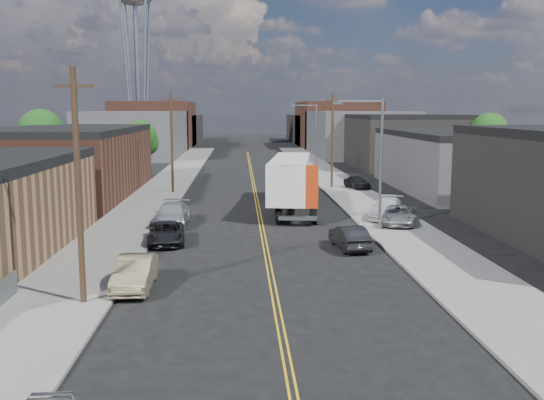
{
  "coord_description": "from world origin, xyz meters",
  "views": [
    {
      "loc": [
        -1.51,
        -15.25,
        8.23
      ],
      "look_at": [
        0.54,
        23.18,
        2.5
      ],
      "focal_mm": 40.0,
      "sensor_mm": 36.0,
      "label": 1
    }
  ],
  "objects": [
    {
      "name": "ground",
      "position": [
        0.0,
        60.0,
        0.0
      ],
      "size": [
        260.0,
        260.0,
        0.0
      ],
      "primitive_type": "plane",
      "color": "black",
      "rests_on": "ground"
    },
    {
      "name": "centerline",
      "position": [
        0.0,
        45.0,
        0.01
      ],
      "size": [
        0.32,
        120.0,
        0.01
      ],
      "primitive_type": "cube",
      "color": "gold",
      "rests_on": "ground"
    },
    {
      "name": "sidewalk_left",
      "position": [
        -9.5,
        45.0,
        0.07
      ],
      "size": [
        5.0,
        140.0,
        0.15
      ],
      "primitive_type": "cube",
      "color": "slate",
      "rests_on": "ground"
    },
    {
      "name": "sidewalk_right",
      "position": [
        9.5,
        45.0,
        0.07
      ],
      "size": [
        5.0,
        140.0,
        0.15
      ],
      "primitive_type": "cube",
      "color": "slate",
      "rests_on": "ground"
    },
    {
      "name": "warehouse_brown",
      "position": [
        -18.0,
        44.0,
        3.3
      ],
      "size": [
        12.0,
        26.0,
        6.6
      ],
      "color": "#502B20",
      "rests_on": "ground"
    },
    {
      "name": "industrial_right_b",
      "position": [
        22.0,
        46.0,
        3.05
      ],
      "size": [
        14.0,
        24.0,
        6.1
      ],
      "color": "#38383B",
      "rests_on": "ground"
    },
    {
      "name": "industrial_right_c",
      "position": [
        22.0,
        72.0,
        3.8
      ],
      "size": [
        14.0,
        22.0,
        7.6
      ],
      "color": "black",
      "rests_on": "ground"
    },
    {
      "name": "skyline_left_a",
      "position": [
        -20.0,
        95.0,
        4.0
      ],
      "size": [
        16.0,
        30.0,
        8.0
      ],
      "primitive_type": "cube",
      "color": "#38383B",
      "rests_on": "ground"
    },
    {
      "name": "skyline_right_a",
      "position": [
        20.0,
        95.0,
        4.0
      ],
      "size": [
        16.0,
        30.0,
        8.0
      ],
      "primitive_type": "cube",
      "color": "#38383B",
      "rests_on": "ground"
    },
    {
      "name": "skyline_left_b",
      "position": [
        -20.0,
        120.0,
        5.0
      ],
      "size": [
        16.0,
        26.0,
        10.0
      ],
      "primitive_type": "cube",
      "color": "#502B20",
      "rests_on": "ground"
    },
    {
      "name": "skyline_right_b",
      "position": [
        20.0,
        120.0,
        5.0
      ],
      "size": [
        16.0,
        26.0,
        10.0
      ],
      "primitive_type": "cube",
      "color": "#502B20",
      "rests_on": "ground"
    },
    {
      "name": "skyline_left_c",
      "position": [
        -20.0,
        140.0,
        3.5
      ],
      "size": [
        16.0,
        40.0,
        7.0
      ],
      "primitive_type": "cube",
      "color": "black",
      "rests_on": "ground"
    },
    {
      "name": "skyline_right_c",
      "position": [
        20.0,
        140.0,
        3.5
      ],
      "size": [
        16.0,
        40.0,
        7.0
      ],
      "primitive_type": "cube",
      "color": "black",
      "rests_on": "ground"
    },
    {
      "name": "streetlight_near",
      "position": [
        7.6,
        25.0,
        5.33
      ],
      "size": [
        3.39,
        0.25,
        9.0
      ],
      "color": "gray",
      "rests_on": "ground"
    },
    {
      "name": "streetlight_far",
      "position": [
        7.6,
        60.0,
        5.33
      ],
      "size": [
        3.39,
        0.25,
        9.0
      ],
      "color": "gray",
      "rests_on": "ground"
    },
    {
      "name": "utility_pole_left_near",
      "position": [
        -8.2,
        10.0,
        5.14
      ],
      "size": [
        1.6,
        0.26,
        10.0
      ],
      "color": "black",
      "rests_on": "ground"
    },
    {
      "name": "utility_pole_left_far",
      "position": [
        -8.2,
        45.0,
        5.14
      ],
      "size": [
        1.6,
        0.26,
        10.0
      ],
      "color": "black",
      "rests_on": "ground"
    },
    {
      "name": "utility_pole_right",
      "position": [
        8.2,
        48.0,
        5.14
      ],
      "size": [
        1.6,
        0.26,
        10.0
      ],
      "color": "black",
      "rests_on": "ground"
    },
    {
      "name": "tree_left_mid",
      "position": [
        -23.94,
        55.0,
        5.48
      ],
      "size": [
        5.1,
        5.04,
        8.37
      ],
      "color": "black",
      "rests_on": "ground"
    },
    {
      "name": "tree_left_far",
      "position": [
        -13.94,
        62.0,
        4.57
      ],
      "size": [
        4.35,
        4.2,
        6.97
      ],
      "color": "black",
      "rests_on": "ground"
    },
    {
      "name": "tree_right_far",
      "position": [
        30.06,
        60.0,
        5.18
      ],
      "size": [
        4.85,
        4.76,
        7.91
      ],
      "color": "black",
      "rests_on": "ground"
    },
    {
      "name": "semi_truck",
      "position": [
        2.59,
        35.31,
        2.5
      ],
      "size": [
        4.6,
        17.07,
        4.39
      ],
      "rotation": [
        0.0,
        0.0,
        -0.14
      ],
      "color": "silver",
      "rests_on": "ground"
    },
    {
      "name": "car_left_b",
      "position": [
        -6.4,
        12.24,
        0.76
      ],
      "size": [
        1.64,
        4.63,
        1.52
      ],
      "primitive_type": "imported",
      "rotation": [
        0.0,
        0.0,
        0.01
      ],
      "color": "#796B4F",
      "rests_on": "ground"
    },
    {
      "name": "car_left_c",
      "position": [
        -6.12,
        21.93,
        0.66
      ],
      "size": [
        2.68,
        4.98,
        1.33
      ],
      "primitive_type": "imported",
      "rotation": [
        0.0,
        0.0,
        0.1
      ],
      "color": "black",
      "rests_on": "ground"
    },
    {
      "name": "car_left_d",
      "position": [
        -6.4,
        27.77,
        0.81
      ],
      "size": [
        2.44,
        5.65,
        1.62
      ],
      "primitive_type": "imported",
      "rotation": [
        0.0,
        0.0,
        -0.03
      ],
      "color": "#BBBFC1",
      "rests_on": "ground"
    },
    {
      "name": "car_right_oncoming",
      "position": [
        5.0,
        19.87,
        0.71
      ],
      "size": [
        1.98,
        4.46,
        1.42
      ],
      "primitive_type": "imported",
      "rotation": [
        0.0,
        0.0,
        3.26
      ],
      "color": "black",
      "rests_on": "ground"
    },
    {
      "name": "car_right_lot_a",
      "position": [
        9.72,
        26.71,
        0.81
      ],
      "size": [
        3.29,
        5.16,
        1.33
      ],
      "primitive_type": "imported",
      "rotation": [
        0.0,
        0.0,
        -0.24
      ],
      "color": "#9EA0A3",
      "rests_on": "sidewalk_right"
    },
    {
      "name": "car_right_lot_b",
      "position": [
        9.54,
        29.25,
        0.9
      ],
      "size": [
        3.91,
        5.56,
        1.49
      ],
      "primitive_type": "imported",
      "rotation": [
        0.0,
        0.0,
        -0.39
      ],
      "color": "silver",
      "rests_on": "sidewalk_right"
    },
    {
      "name": "car_right_lot_c",
      "position": [
        10.64,
        46.64,
        0.81
      ],
      "size": [
        2.58,
        4.17,
        1.32
      ],
      "primitive_type": "imported",
      "rotation": [
        0.0,
        0.0,
        0.28
      ],
      "color": "black",
      "rests_on": "sidewalk_right"
    },
    {
      "name": "car_ahead_truck",
      "position": [
        3.22,
        48.69,
        0.66
      ],
      "size": [
        2.29,
        4.8,
        1.32
      ],
      "primitive_type": "imported",
      "rotation": [
        0.0,
        0.0,
        -0.02
      ],
      "color": "black",
      "rests_on": "ground"
    }
  ]
}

